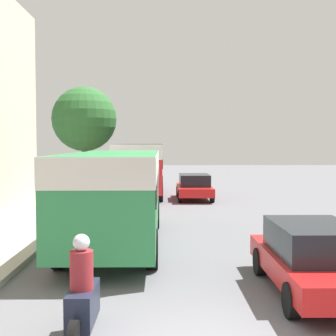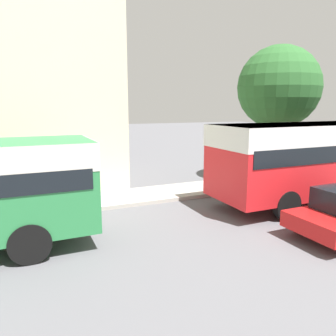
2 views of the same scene
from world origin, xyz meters
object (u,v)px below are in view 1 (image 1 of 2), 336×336
object	(u,v)px
bus_lead	(116,185)
pedestrian_near_curb	(104,174)
car_far_curb	(314,257)
car_crossing	(194,186)
bus_following	(140,162)
motorcycle_behind_lead	(83,300)

from	to	relation	value
bus_lead	pedestrian_near_curb	xyz separation A→B (m)	(-2.69, 18.81, -0.90)
bus_lead	car_far_curb	distance (m)	6.64
bus_lead	car_crossing	size ratio (longest dim) A/B	2.15
car_far_curb	pedestrian_near_curb	bearing A→B (deg)	107.09
bus_following	car_far_curb	size ratio (longest dim) A/B	2.07
car_far_curb	pedestrian_near_curb	world-z (taller)	pedestrian_near_curb
bus_following	pedestrian_near_curb	distance (m)	6.18
motorcycle_behind_lead	pedestrian_near_curb	world-z (taller)	pedestrian_near_curb
bus_lead	bus_following	world-z (taller)	bus_following
car_crossing	pedestrian_near_curb	bearing A→B (deg)	128.94
car_crossing	motorcycle_behind_lead	bearing A→B (deg)	-99.24
bus_lead	motorcycle_behind_lead	world-z (taller)	bus_lead
car_crossing	pedestrian_near_curb	size ratio (longest dim) A/B	2.65
car_crossing	pedestrian_near_curb	world-z (taller)	pedestrian_near_curb
pedestrian_near_curb	car_crossing	bearing A→B (deg)	-51.06
motorcycle_behind_lead	car_far_curb	xyz separation A→B (m)	(4.38, 2.36, 0.08)
bus_lead	car_crossing	xyz separation A→B (m)	(3.19, 11.54, -1.11)
motorcycle_behind_lead	car_crossing	world-z (taller)	motorcycle_behind_lead
bus_lead	bus_following	bearing A→B (deg)	89.49
motorcycle_behind_lead	car_crossing	size ratio (longest dim) A/B	0.53
bus_following	pedestrian_near_curb	xyz separation A→B (m)	(-2.81, 5.41, -1.04)
pedestrian_near_curb	bus_following	bearing A→B (deg)	-62.53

